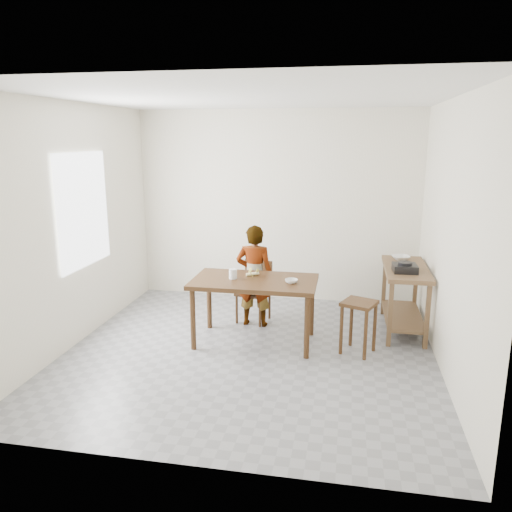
% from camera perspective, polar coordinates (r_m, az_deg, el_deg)
% --- Properties ---
extents(floor, '(4.00, 4.00, 0.04)m').
position_cam_1_polar(floor, '(5.62, -0.76, -11.12)').
color(floor, gray).
rests_on(floor, ground).
extents(ceiling, '(4.00, 4.00, 0.04)m').
position_cam_1_polar(ceiling, '(5.13, -0.86, 17.97)').
color(ceiling, white).
rests_on(ceiling, wall_back).
extents(wall_back, '(4.00, 0.04, 2.70)m').
position_cam_1_polar(wall_back, '(7.17, 2.38, 5.67)').
color(wall_back, silver).
rests_on(wall_back, ground).
extents(wall_front, '(4.00, 0.04, 2.70)m').
position_cam_1_polar(wall_front, '(3.30, -7.73, -3.63)').
color(wall_front, silver).
rests_on(wall_front, ground).
extents(wall_left, '(0.04, 4.00, 2.70)m').
position_cam_1_polar(wall_left, '(5.93, -20.34, 3.24)').
color(wall_left, silver).
rests_on(wall_left, ground).
extents(wall_right, '(0.04, 4.00, 2.70)m').
position_cam_1_polar(wall_right, '(5.20, 21.58, 1.81)').
color(wall_right, silver).
rests_on(wall_right, ground).
extents(window_pane, '(0.02, 1.10, 1.30)m').
position_cam_1_polar(window_pane, '(6.06, -19.09, 4.97)').
color(window_pane, white).
rests_on(window_pane, wall_left).
extents(dining_table, '(1.40, 0.80, 0.75)m').
position_cam_1_polar(dining_table, '(5.74, -0.18, -6.31)').
color(dining_table, '#3D2512').
rests_on(dining_table, floor).
extents(prep_counter, '(0.50, 1.20, 0.80)m').
position_cam_1_polar(prep_counter, '(6.35, 16.54, -4.70)').
color(prep_counter, brown).
rests_on(prep_counter, floor).
extents(child, '(0.47, 0.32, 1.28)m').
position_cam_1_polar(child, '(6.18, -0.18, -2.29)').
color(child, white).
rests_on(child, floor).
extents(dining_chair, '(0.45, 0.45, 0.77)m').
position_cam_1_polar(dining_chair, '(6.38, -0.31, -4.16)').
color(dining_chair, '#3D2512').
rests_on(dining_chair, floor).
extents(stool, '(0.44, 0.44, 0.59)m').
position_cam_1_polar(stool, '(5.61, 11.60, -7.97)').
color(stool, '#3D2512').
rests_on(stool, floor).
extents(glass_tumbler, '(0.12, 0.12, 0.11)m').
position_cam_1_polar(glass_tumbler, '(5.66, -2.65, -2.05)').
color(glass_tumbler, silver).
rests_on(glass_tumbler, dining_table).
extents(small_bowl, '(0.18, 0.18, 0.04)m').
position_cam_1_polar(small_bowl, '(5.50, 4.06, -2.88)').
color(small_bowl, silver).
rests_on(small_bowl, dining_table).
extents(banana, '(0.20, 0.17, 0.06)m').
position_cam_1_polar(banana, '(5.76, -0.39, -2.01)').
color(banana, '#EDCF57').
rests_on(banana, dining_table).
extents(serving_bowl, '(0.28, 0.28, 0.05)m').
position_cam_1_polar(serving_bowl, '(6.58, 16.19, -0.18)').
color(serving_bowl, silver).
rests_on(serving_bowl, prep_counter).
extents(gas_burner, '(0.28, 0.28, 0.09)m').
position_cam_1_polar(gas_burner, '(5.99, 16.65, -1.34)').
color(gas_burner, black).
rests_on(gas_burner, prep_counter).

